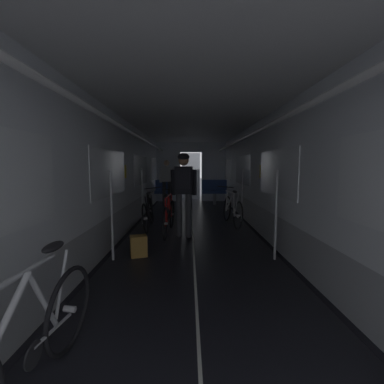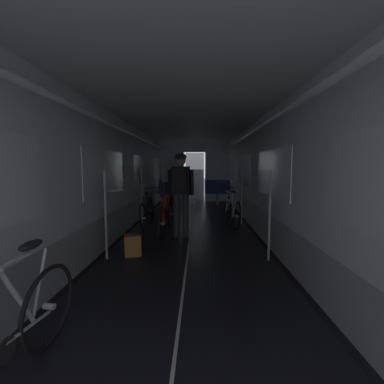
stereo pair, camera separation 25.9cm
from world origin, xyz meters
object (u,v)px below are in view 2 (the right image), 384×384
object	(u,v)px
backpack_on_floor	(133,245)
bicycle_red_in_aisle	(167,216)
bench_seat_far_left	(171,190)
person_standing_near_bench	(170,180)
bicycle_black	(147,212)
bicycle_white	(231,210)
bench_seat_far_right	(217,190)
person_cyclist_aisle	(181,185)

from	to	relation	value
backpack_on_floor	bicycle_red_in_aisle	bearing A→B (deg)	74.90
bench_seat_far_left	person_standing_near_bench	xyz separation A→B (m)	(0.00, -0.38, 0.41)
bench_seat_far_left	bicycle_black	world-z (taller)	same
person_standing_near_bench	backpack_on_floor	bearing A→B (deg)	-90.00
bench_seat_far_left	bicycle_red_in_aisle	size ratio (longest dim) A/B	0.58
bench_seat_far_left	bicycle_white	world-z (taller)	bench_seat_far_left
bicycle_red_in_aisle	person_standing_near_bench	world-z (taller)	person_standing_near_bench
bench_seat_far_right	bench_seat_far_left	bearing A→B (deg)	180.00
bench_seat_far_left	person_standing_near_bench	bearing A→B (deg)	-89.59
person_cyclist_aisle	person_standing_near_bench	distance (m)	4.34
bench_seat_far_left	backpack_on_floor	size ratio (longest dim) A/B	2.89
bicycle_white	backpack_on_floor	size ratio (longest dim) A/B	4.97
bicycle_white	person_standing_near_bench	distance (m)	3.75
bench_seat_far_right	person_cyclist_aisle	size ratio (longest dim) A/B	0.57
bicycle_black	backpack_on_floor	bearing A→B (deg)	-85.93
bicycle_red_in_aisle	backpack_on_floor	world-z (taller)	bicycle_red_in_aisle
person_standing_near_bench	person_cyclist_aisle	bearing A→B (deg)	-80.57
person_cyclist_aisle	bicycle_red_in_aisle	bearing A→B (deg)	140.94
person_standing_near_bench	bicycle_black	bearing A→B (deg)	-92.25
bicycle_black	bench_seat_far_left	bearing A→B (deg)	88.01
person_cyclist_aisle	backpack_on_floor	xyz separation A→B (m)	(-0.71, -1.15, -0.90)
bench_seat_far_left	bicycle_red_in_aisle	distance (m)	4.41
bench_seat_far_right	person_standing_near_bench	distance (m)	1.88
person_cyclist_aisle	bicycle_red_in_aisle	world-z (taller)	person_cyclist_aisle
bicycle_white	person_standing_near_bench	size ratio (longest dim) A/B	1.00
bench_seat_far_left	bicycle_white	xyz separation A→B (m)	(1.89, -3.56, -0.19)
person_cyclist_aisle	backpack_on_floor	world-z (taller)	person_cyclist_aisle
bench_seat_far_left	bicycle_black	bearing A→B (deg)	-91.99
bicycle_red_in_aisle	person_standing_near_bench	bearing A→B (deg)	95.45
bicycle_black	backpack_on_floor	xyz separation A→B (m)	(0.14, -1.93, -0.21)
bench_seat_far_right	person_standing_near_bench	size ratio (longest dim) A/B	0.58
bicycle_white	bench_seat_far_right	bearing A→B (deg)	91.52
bench_seat_far_right	bicycle_red_in_aisle	bearing A→B (deg)	-107.87
bicycle_black	bicycle_white	bearing A→B (deg)	8.65
bench_seat_far_right	person_standing_near_bench	world-z (taller)	person_standing_near_bench
bench_seat_far_left	person_cyclist_aisle	size ratio (longest dim) A/B	0.57
bench_seat_far_right	bicycle_white	world-z (taller)	bench_seat_far_right
bicycle_white	backpack_on_floor	distance (m)	2.94
bench_seat_far_left	bicycle_white	size ratio (longest dim) A/B	0.58
bench_seat_far_left	bench_seat_far_right	bearing A→B (deg)	0.00
bicycle_red_in_aisle	bench_seat_far_left	bearing A→B (deg)	95.02
bench_seat_far_right	bicycle_black	world-z (taller)	same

